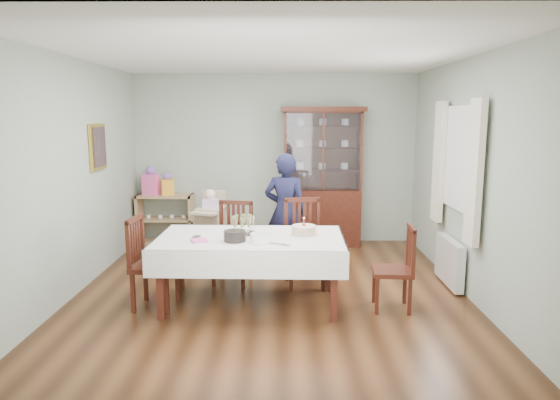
{
  "coord_description": "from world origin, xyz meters",
  "views": [
    {
      "loc": [
        0.16,
        -5.54,
        2.05
      ],
      "look_at": [
        0.11,
        0.2,
        1.07
      ],
      "focal_mm": 32.0,
      "sensor_mm": 36.0,
      "label": 1
    }
  ],
  "objects_px": {
    "gift_bag_pink": "(151,182)",
    "birthday_cake": "(304,231)",
    "sideboard": "(166,219)",
    "chair_far_left": "(233,259)",
    "chair_far_right": "(304,260)",
    "china_cabinet": "(322,175)",
    "chair_end_left": "(154,281)",
    "dining_table": "(251,270)",
    "champagne_tray": "(243,229)",
    "high_chair": "(211,235)",
    "gift_bag_orange": "(167,185)",
    "chair_end_right": "(393,284)",
    "woman": "(285,212)"
  },
  "relations": [
    {
      "from": "sideboard",
      "to": "high_chair",
      "type": "xyz_separation_m",
      "value": [
        0.89,
        -1.09,
        0.01
      ]
    },
    {
      "from": "high_chair",
      "to": "dining_table",
      "type": "bearing_deg",
      "value": -49.13
    },
    {
      "from": "sideboard",
      "to": "gift_bag_pink",
      "type": "xyz_separation_m",
      "value": [
        -0.21,
        -0.02,
        0.6
      ]
    },
    {
      "from": "chair_far_right",
      "to": "chair_end_right",
      "type": "xyz_separation_m",
      "value": [
        0.92,
        -0.77,
        -0.04
      ]
    },
    {
      "from": "china_cabinet",
      "to": "gift_bag_orange",
      "type": "distance_m",
      "value": 2.45
    },
    {
      "from": "sideboard",
      "to": "gift_bag_pink",
      "type": "distance_m",
      "value": 0.64
    },
    {
      "from": "china_cabinet",
      "to": "chair_far_right",
      "type": "bearing_deg",
      "value": -100.15
    },
    {
      "from": "gift_bag_orange",
      "to": "sideboard",
      "type": "bearing_deg",
      "value": 159.06
    },
    {
      "from": "chair_far_left",
      "to": "chair_far_right",
      "type": "relative_size",
      "value": 0.95
    },
    {
      "from": "china_cabinet",
      "to": "woman",
      "type": "relative_size",
      "value": 1.39
    },
    {
      "from": "chair_end_right",
      "to": "woman",
      "type": "distance_m",
      "value": 1.88
    },
    {
      "from": "champagne_tray",
      "to": "gift_bag_pink",
      "type": "bearing_deg",
      "value": 123.4
    },
    {
      "from": "chair_end_right",
      "to": "woman",
      "type": "relative_size",
      "value": 0.58
    },
    {
      "from": "gift_bag_orange",
      "to": "dining_table",
      "type": "bearing_deg",
      "value": -60.14
    },
    {
      "from": "chair_far_right",
      "to": "chair_end_left",
      "type": "xyz_separation_m",
      "value": [
        -1.65,
        -0.74,
        -0.02
      ]
    },
    {
      "from": "china_cabinet",
      "to": "gift_bag_orange",
      "type": "relative_size",
      "value": 6.13
    },
    {
      "from": "chair_end_right",
      "to": "gift_bag_orange",
      "type": "height_order",
      "value": "gift_bag_orange"
    },
    {
      "from": "chair_end_left",
      "to": "chair_far_left",
      "type": "bearing_deg",
      "value": -37.95
    },
    {
      "from": "chair_far_right",
      "to": "gift_bag_pink",
      "type": "relative_size",
      "value": 2.3
    },
    {
      "from": "champagne_tray",
      "to": "chair_far_right",
      "type": "bearing_deg",
      "value": 40.0
    },
    {
      "from": "chair_end_right",
      "to": "champagne_tray",
      "type": "height_order",
      "value": "champagne_tray"
    },
    {
      "from": "china_cabinet",
      "to": "chair_end_left",
      "type": "distance_m",
      "value": 3.45
    },
    {
      "from": "sideboard",
      "to": "birthday_cake",
      "type": "distance_m",
      "value": 3.36
    },
    {
      "from": "champagne_tray",
      "to": "birthday_cake",
      "type": "bearing_deg",
      "value": -1.91
    },
    {
      "from": "dining_table",
      "to": "chair_end_left",
      "type": "distance_m",
      "value": 1.04
    },
    {
      "from": "gift_bag_orange",
      "to": "chair_end_right",
      "type": "bearing_deg",
      "value": -41.93
    },
    {
      "from": "chair_far_right",
      "to": "gift_bag_pink",
      "type": "bearing_deg",
      "value": 133.34
    },
    {
      "from": "chair_end_left",
      "to": "birthday_cake",
      "type": "bearing_deg",
      "value": -79.9
    },
    {
      "from": "gift_bag_pink",
      "to": "gift_bag_orange",
      "type": "distance_m",
      "value": 0.27
    },
    {
      "from": "high_chair",
      "to": "gift_bag_orange",
      "type": "bearing_deg",
      "value": 145.75
    },
    {
      "from": "china_cabinet",
      "to": "chair_far_left",
      "type": "relative_size",
      "value": 2.19
    },
    {
      "from": "birthday_cake",
      "to": "gift_bag_pink",
      "type": "distance_m",
      "value": 3.46
    },
    {
      "from": "china_cabinet",
      "to": "chair_far_right",
      "type": "distance_m",
      "value": 2.14
    },
    {
      "from": "sideboard",
      "to": "chair_end_right",
      "type": "relative_size",
      "value": 0.99
    },
    {
      "from": "china_cabinet",
      "to": "chair_end_left",
      "type": "height_order",
      "value": "china_cabinet"
    },
    {
      "from": "gift_bag_pink",
      "to": "birthday_cake",
      "type": "bearing_deg",
      "value": -47.59
    },
    {
      "from": "dining_table",
      "to": "champagne_tray",
      "type": "xyz_separation_m",
      "value": [
        -0.09,
        0.07,
        0.44
      ]
    },
    {
      "from": "sideboard",
      "to": "chair_far_left",
      "type": "height_order",
      "value": "chair_far_left"
    },
    {
      "from": "sideboard",
      "to": "chair_far_left",
      "type": "bearing_deg",
      "value": -56.1
    },
    {
      "from": "chair_far_right",
      "to": "birthday_cake",
      "type": "distance_m",
      "value": 0.79
    },
    {
      "from": "dining_table",
      "to": "gift_bag_pink",
      "type": "relative_size",
      "value": 4.45
    },
    {
      "from": "dining_table",
      "to": "chair_far_right",
      "type": "height_order",
      "value": "chair_far_right"
    },
    {
      "from": "chair_far_left",
      "to": "dining_table",
      "type": "bearing_deg",
      "value": -59.53
    },
    {
      "from": "chair_far_right",
      "to": "chair_end_right",
      "type": "bearing_deg",
      "value": -46.96
    },
    {
      "from": "chair_end_left",
      "to": "high_chair",
      "type": "relative_size",
      "value": 0.94
    },
    {
      "from": "china_cabinet",
      "to": "gift_bag_pink",
      "type": "height_order",
      "value": "china_cabinet"
    },
    {
      "from": "china_cabinet",
      "to": "woman",
      "type": "distance_m",
      "value": 1.47
    },
    {
      "from": "chair_end_right",
      "to": "gift_bag_orange",
      "type": "distance_m",
      "value": 4.12
    },
    {
      "from": "gift_bag_orange",
      "to": "woman",
      "type": "bearing_deg",
      "value": -35.02
    },
    {
      "from": "woman",
      "to": "champagne_tray",
      "type": "distance_m",
      "value": 1.3
    }
  ]
}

